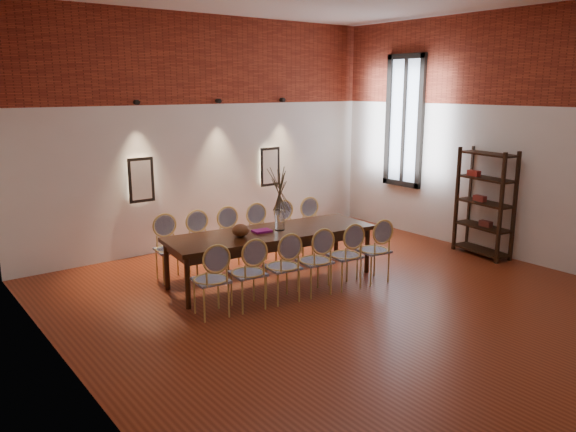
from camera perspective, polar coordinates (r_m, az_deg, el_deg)
floor at (r=7.72m, az=5.26°, el=-8.34°), size 7.00×7.00×0.02m
wall_back at (r=10.12m, az=-8.36°, el=8.37°), size 7.00×0.10×4.00m
wall_left at (r=5.49m, az=-22.77°, el=3.72°), size 0.10×7.00×4.00m
wall_right at (r=9.99m, az=20.83°, el=7.61°), size 0.10×7.00×4.00m
brick_band_back at (r=10.04m, az=-8.40°, el=15.47°), size 7.00×0.02×1.50m
brick_band_left at (r=5.47m, az=-23.22°, el=16.83°), size 0.02×7.00×1.50m
brick_band_right at (r=9.91m, az=21.20°, el=14.80°), size 0.02×7.00×1.50m
niche_left at (r=9.55m, az=-14.76°, el=3.57°), size 0.36×0.06×0.66m
niche_right at (r=10.80m, az=-1.93°, el=5.04°), size 0.36×0.06×0.66m
spot_fixture_left at (r=9.41m, az=-15.13°, el=11.08°), size 0.08×0.10×0.08m
spot_fixture_mid at (r=10.08m, az=-7.09°, el=11.52°), size 0.08×0.10×0.08m
spot_fixture_right at (r=10.85m, az=-0.57°, el=11.71°), size 0.08×0.10×0.08m
window_glass at (r=11.10m, az=11.78°, el=9.40°), size 0.02×0.78×2.38m
window_frame at (r=11.08m, az=11.71°, el=9.40°), size 0.08×0.90×2.50m
window_mullion at (r=11.08m, az=11.71°, el=9.40°), size 0.06×0.06×2.40m
dining_table at (r=8.23m, az=-1.70°, el=-4.09°), size 3.15×1.35×0.75m
chair_near_a at (r=7.02m, az=-7.84°, el=-6.44°), size 0.49×0.49×0.94m
chair_near_b at (r=7.21m, az=-4.09°, el=-5.80°), size 0.49×0.49×0.94m
chair_near_c at (r=7.44m, az=-0.57°, el=-5.18°), size 0.49×0.49×0.94m
chair_near_d at (r=7.69m, az=2.73°, el=-4.58°), size 0.49×0.49×0.94m
chair_near_e at (r=7.97m, az=5.80°, el=-4.01°), size 0.49×0.49×0.94m
chair_near_f at (r=8.27m, az=8.66°, el=-3.46°), size 0.49×0.49×0.94m
chair_far_a at (r=8.40m, az=-11.90°, el=-3.34°), size 0.49×0.49×0.94m
chair_far_b at (r=8.56m, az=-8.67°, el=-2.89°), size 0.49×0.49×0.94m
chair_far_c at (r=8.75m, az=-5.58°, el=-2.45°), size 0.49×0.49×0.94m
chair_far_d at (r=8.97m, az=-2.63°, el=-2.02°), size 0.49×0.49×0.94m
chair_far_e at (r=9.21m, az=0.17°, el=-1.61°), size 0.49×0.49×0.94m
chair_far_f at (r=9.47m, az=2.82°, el=-1.22°), size 0.49×0.49×0.94m
vase at (r=8.16m, az=-0.84°, el=-0.41°), size 0.14×0.14×0.30m
dried_branches at (r=8.06m, az=-0.86°, el=2.70°), size 0.50×0.50×0.70m
bowl at (r=7.83m, az=-4.84°, el=-1.47°), size 0.24×0.24×0.18m
book at (r=8.09m, az=-2.66°, el=-1.53°), size 0.28×0.21×0.03m
shelving_rack at (r=9.93m, az=19.35°, el=1.26°), size 0.52×1.04×1.80m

